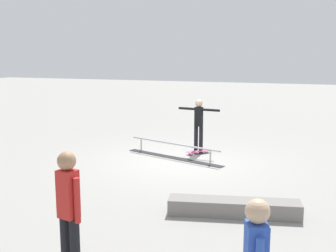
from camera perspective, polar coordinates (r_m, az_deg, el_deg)
ground_plane at (r=11.52m, az=1.95°, el=-4.76°), size 60.00×60.00×0.00m
grind_rail at (r=11.77m, az=0.77°, el=-3.48°), size 3.09×1.28×0.44m
skate_ledge at (r=7.88m, az=8.95°, el=-10.90°), size 2.43×0.89×0.29m
skater_main at (r=12.28m, az=4.20°, el=0.54°), size 1.27×0.24×1.58m
skateboard_main at (r=12.32m, az=4.29°, el=-3.45°), size 0.69×0.72×0.09m
bystander_red_shirt at (r=5.55m, az=-13.36°, el=-10.99°), size 0.40×0.25×1.73m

